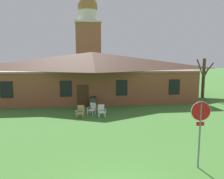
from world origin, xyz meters
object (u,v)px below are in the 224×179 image
at_px(lawn_chair_near_door, 92,108).
at_px(lawn_chair_left_end, 101,110).
at_px(stop_sign, 200,121).
at_px(lawn_chair_by_porch, 81,111).
at_px(trash_bin, 93,102).

height_order(lawn_chair_near_door, lawn_chair_left_end, same).
height_order(stop_sign, lawn_chair_left_end, stop_sign).
height_order(lawn_chair_by_porch, lawn_chair_near_door, same).
bearing_deg(stop_sign, lawn_chair_left_end, 111.10).
relative_size(lawn_chair_near_door, lawn_chair_left_end, 1.00).
bearing_deg(trash_bin, lawn_chair_near_door, -94.14).
distance_m(lawn_chair_by_porch, lawn_chair_near_door, 1.29).
xyz_separation_m(stop_sign, lawn_chair_left_end, (-3.37, 8.74, -1.50)).
xyz_separation_m(stop_sign, lawn_chair_near_door, (-4.07, 9.53, -1.50)).
bearing_deg(lawn_chair_near_door, trash_bin, 85.86).
bearing_deg(stop_sign, lawn_chair_near_door, 113.14).
relative_size(stop_sign, lawn_chair_near_door, 2.94).
height_order(lawn_chair_by_porch, lawn_chair_left_end, same).
bearing_deg(lawn_chair_by_porch, trash_bin, 73.00).
bearing_deg(lawn_chair_near_door, lawn_chair_by_porch, -136.18).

